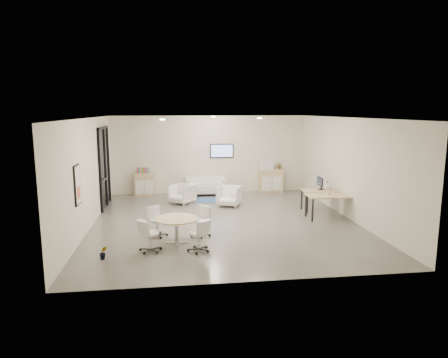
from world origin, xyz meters
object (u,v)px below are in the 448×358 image
at_px(sideboard_right, 271,180).
at_px(desk_rear, 323,192).
at_px(armchair_right, 229,195).
at_px(sideboard_left, 145,184).
at_px(desk_front, 330,198).
at_px(round_table, 177,221).
at_px(loveseat, 206,186).
at_px(armchair_left, 182,193).

distance_m(sideboard_right, desk_rear, 3.52).
xyz_separation_m(sideboard_right, desk_rear, (0.97, -3.38, 0.15)).
height_order(sideboard_right, armchair_right, sideboard_right).
distance_m(sideboard_left, desk_front, 7.49).
distance_m(sideboard_left, round_table, 6.30).
xyz_separation_m(sideboard_left, loveseat, (2.47, -0.18, -0.12)).
bearing_deg(loveseat, desk_rear, -40.08).
distance_m(desk_rear, round_table, 5.74).
height_order(sideboard_left, armchair_left, sideboard_left).
xyz_separation_m(sideboard_right, loveseat, (-2.78, -0.15, -0.16)).
bearing_deg(sideboard_right, armchair_left, -156.72).
bearing_deg(round_table, armchair_right, 63.72).
height_order(desk_rear, desk_front, desk_front).
relative_size(armchair_left, desk_front, 0.53).
relative_size(armchair_right, desk_rear, 0.57).
distance_m(desk_rear, desk_front, 0.97).
height_order(loveseat, desk_front, desk_front).
bearing_deg(round_table, desk_rear, 29.00).
relative_size(armchair_left, desk_rear, 0.56).
xyz_separation_m(desk_front, round_table, (-4.88, -1.82, -0.09)).
relative_size(sideboard_right, armchair_left, 1.26).
bearing_deg(sideboard_right, armchair_right, -133.23).
distance_m(sideboard_right, desk_front, 4.42).
height_order(armchair_left, desk_front, armchair_left).
bearing_deg(sideboard_left, loveseat, -4.05).
relative_size(loveseat, desk_front, 1.11).
bearing_deg(desk_rear, desk_front, -95.15).
xyz_separation_m(loveseat, armchair_right, (0.66, -2.11, 0.07)).
xyz_separation_m(sideboard_right, armchair_left, (-3.78, -1.62, -0.10)).
bearing_deg(desk_front, desk_rear, 84.60).
relative_size(sideboard_right, armchair_right, 1.24).
xyz_separation_m(loveseat, desk_rear, (3.75, -3.23, 0.31)).
bearing_deg(desk_front, loveseat, 133.40).
height_order(sideboard_right, round_table, sideboard_right).
bearing_deg(desk_rear, loveseat, 142.15).
distance_m(armchair_left, desk_rear, 5.06).
xyz_separation_m(sideboard_left, round_table, (1.20, -6.18, 0.14)).
distance_m(sideboard_left, loveseat, 2.48).
bearing_deg(sideboard_left, armchair_right, -36.12).
relative_size(sideboard_left, desk_front, 0.62).
bearing_deg(armchair_right, loveseat, 127.49).
relative_size(sideboard_right, desk_front, 0.67).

